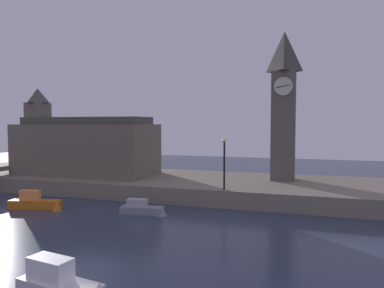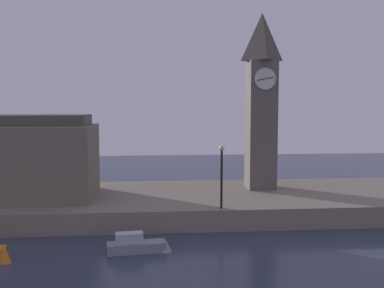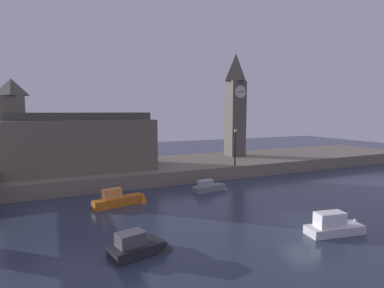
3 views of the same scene
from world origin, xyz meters
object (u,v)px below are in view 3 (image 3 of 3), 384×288
Objects in this scene: streetlamp at (235,143)px; parliament_hall at (78,142)px; boat_patrol_orange at (121,200)px; boat_ferry_white at (338,226)px; boat_barge_dark at (142,246)px; boat_cruiser_grey at (212,187)px; clock_tower at (235,103)px.

parliament_hall is at bearing 164.26° from streetlamp.
boat_patrol_orange reaches higher than boat_ferry_white.
parliament_hall is 11.28m from boat_patrol_orange.
boat_barge_dark is 12.76m from boat_ferry_white.
boat_ferry_white is at bearing -99.59° from streetlamp.
parliament_hall is 15.49m from boat_cruiser_grey.
streetlamp reaches higher than boat_ferry_white.
boat_barge_dark is at bearing -136.24° from streetlamp.
boat_ferry_white is (2.49, -12.99, 0.09)m from boat_cruiser_grey.
streetlamp is at bearing -15.74° from parliament_hall.
streetlamp is at bearing 19.97° from boat_patrol_orange.
streetlamp is at bearing -122.14° from clock_tower.
streetlamp is 7.81m from boat_cruiser_grey.
clock_tower is 9.70m from streetlamp.
streetlamp is 1.12× the size of boat_barge_dark.
boat_patrol_orange is (-14.67, -5.33, -3.66)m from streetlamp.
boat_barge_dark is 0.85× the size of boat_ferry_white.
parliament_hall reaches higher than boat_barge_dark.
clock_tower is at bearing 48.92° from boat_cruiser_grey.
boat_barge_dark is at bearing 169.03° from boat_ferry_white.
clock_tower is at bearing 73.16° from boat_ferry_white.
boat_ferry_white reaches higher than boat_barge_dark.
boat_barge_dark is 0.99× the size of boat_cruiser_grey.
boat_cruiser_grey is at bearing 6.86° from boat_patrol_orange.
boat_cruiser_grey is 0.86× the size of boat_ferry_white.
parliament_hall reaches higher than streetlamp.
boat_ferry_white is (-2.91, -17.20, -3.68)m from streetlamp.
boat_patrol_orange is 9.34m from boat_cruiser_grey.
boat_patrol_orange is at bearing -160.03° from streetlamp.
parliament_hall is at bearing 104.04° from boat_patrol_orange.
boat_ferry_white is at bearing -79.16° from boat_cruiser_grey.
boat_cruiser_grey is (-9.83, -11.28, -8.70)m from clock_tower.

